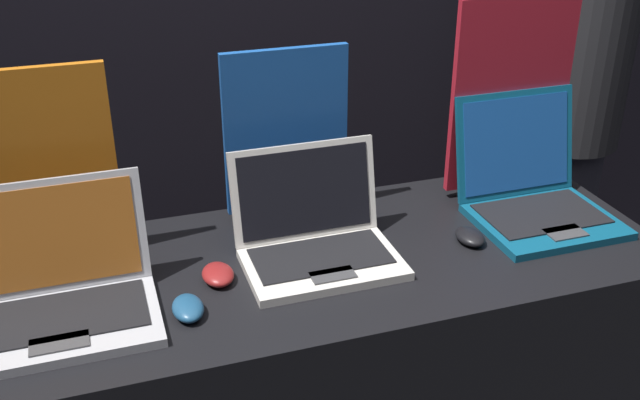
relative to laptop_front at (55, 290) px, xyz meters
The scene contains 10 objects.
laptop_front is the anchor object (origin of this frame).
mouse_front 0.27m from the laptop_front, 18.14° to the right, with size 0.06×0.10×0.03m.
promo_stand_front 0.28m from the laptop_front, 90.00° to the left, with size 0.32×0.07×0.46m.
laptop_middle 0.57m from the laptop_front, ahead, with size 0.35×0.28×0.24m.
mouse_middle 0.34m from the laptop_front, ahead, with size 0.07×0.10×0.03m.
promo_stand_middle 0.66m from the laptop_front, 26.88° to the left, with size 0.31×0.07×0.43m.
laptop_back 1.17m from the laptop_front, ahead, with size 0.34×0.35×0.29m.
mouse_back 0.94m from the laptop_front, ahead, with size 0.06×0.09×0.03m.
promo_stand_back 1.20m from the laptop_front, 11.68° to the left, with size 0.34×0.07×0.53m.
person_bystander 1.81m from the laptop_front, 21.31° to the left, with size 0.33×0.33×1.73m.
Camera 1 is at (-0.46, -1.10, 1.81)m, focal length 42.00 mm.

